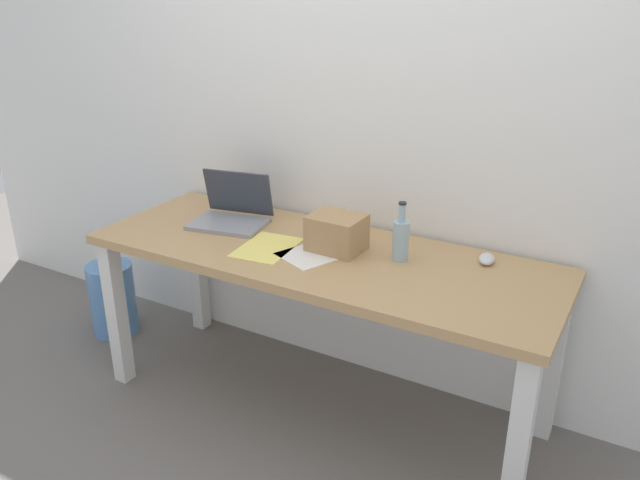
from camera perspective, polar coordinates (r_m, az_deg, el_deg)
The scene contains 10 objects.
ground_plane at distance 2.98m, azimuth 0.00°, elevation -14.49°, with size 8.00×8.00×0.00m, color slate.
back_wall at distance 2.79m, azimuth 4.25°, elevation 12.24°, with size 5.20×0.08×2.60m, color white.
desk at distance 2.64m, azimuth 0.00°, elevation -2.96°, with size 1.96×0.70×0.76m.
laptop_left at distance 2.91m, azimuth -7.94°, elevation 2.41°, with size 0.37×0.31×0.23m.
beer_bottle at distance 2.51m, azimuth 7.26°, elevation 0.13°, with size 0.06×0.06×0.24m.
computer_mouse at distance 2.57m, azimuth 14.74°, elevation -1.65°, with size 0.06×0.10×0.03m, color silver.
cardboard_box at distance 2.59m, azimuth 1.51°, elevation 0.65°, with size 0.21×0.18×0.15m, color tan.
paper_yellow_folder at distance 2.64m, azimuth -4.79°, elevation -0.67°, with size 0.21×0.30×0.00m, color #F4E06B.
paper_sheet_center at distance 2.58m, azimuth -0.34°, elevation -1.14°, with size 0.21×0.30×0.00m, color white.
water_cooler_jug at distance 3.60m, azimuth -18.13°, elevation -4.98°, with size 0.24×0.24×0.44m.
Camera 1 is at (1.18, -2.07, 1.79)m, focal length 35.64 mm.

